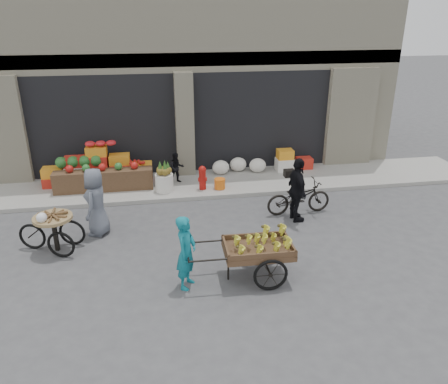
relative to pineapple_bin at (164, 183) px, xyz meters
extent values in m
plane|color=#424244|center=(0.75, -3.60, -0.37)|extent=(80.00, 80.00, 0.00)
cube|color=gray|center=(0.75, 0.50, -0.31)|extent=(18.00, 2.20, 0.12)
cube|color=beige|center=(0.75, 4.60, 3.13)|extent=(14.00, 6.00, 7.00)
cube|color=gray|center=(0.75, 1.75, 3.23)|extent=(14.00, 0.30, 0.40)
cube|color=black|center=(-1.73, 2.40, 1.30)|extent=(4.40, 1.60, 3.10)
cube|color=black|center=(3.23, 2.40, 1.30)|extent=(4.40, 1.60, 3.10)
cube|color=beige|center=(0.75, 1.55, 1.30)|extent=(0.55, 0.80, 3.22)
cube|color=brown|center=(-1.73, 0.35, 0.05)|extent=(2.80, 0.45, 0.60)
sphere|color=#1E5923|center=(-2.42, 0.85, 0.49)|extent=(0.34, 0.34, 0.34)
cylinder|color=silver|center=(0.00, 0.00, 0.00)|extent=(0.52, 0.52, 0.50)
cylinder|color=#A5140F|center=(1.10, -0.05, 0.03)|extent=(0.20, 0.20, 0.56)
sphere|color=#A5140F|center=(1.10, -0.05, 0.35)|extent=(0.22, 0.22, 0.22)
cylinder|color=orange|center=(1.60, -0.10, -0.10)|extent=(0.32, 0.32, 0.30)
ellipsoid|color=silver|center=(2.42, 1.10, -0.03)|extent=(1.70, 0.60, 0.44)
imported|color=black|center=(0.40, 0.60, 0.21)|extent=(0.51, 0.43, 0.93)
cube|color=brown|center=(1.65, -4.58, 0.24)|extent=(1.36, 0.90, 0.12)
torus|color=black|center=(1.78, -5.06, -0.03)|extent=(0.67, 0.08, 0.67)
torus|color=black|center=(1.81, -4.11, -0.03)|extent=(0.67, 0.08, 0.67)
cylinder|color=black|center=(1.06, -4.56, -0.09)|extent=(0.04, 0.04, 0.55)
imported|color=#107080|center=(0.23, -4.64, 0.38)|extent=(0.56, 0.64, 1.49)
cylinder|color=#9E7F51|center=(-2.51, -2.80, 0.43)|extent=(1.04, 1.04, 0.07)
cube|color=black|center=(-2.51, -2.80, 0.03)|extent=(0.10, 0.10, 0.80)
torus|color=black|center=(-2.34, -3.14, -0.06)|extent=(0.61, 0.23, 0.62)
torus|color=black|center=(-2.19, -2.60, -0.06)|extent=(0.61, 0.23, 0.62)
torus|color=black|center=(-3.04, -2.65, -0.06)|extent=(0.61, 0.23, 0.62)
imported|color=slate|center=(-1.65, -2.12, 0.45)|extent=(0.71, 0.91, 1.64)
imported|color=black|center=(3.41, -1.84, 0.08)|extent=(1.75, 0.70, 0.90)
imported|color=black|center=(3.21, -2.24, 0.46)|extent=(0.46, 0.99, 1.65)
camera|label=1|loc=(-0.25, -11.81, 4.61)|focal=35.00mm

